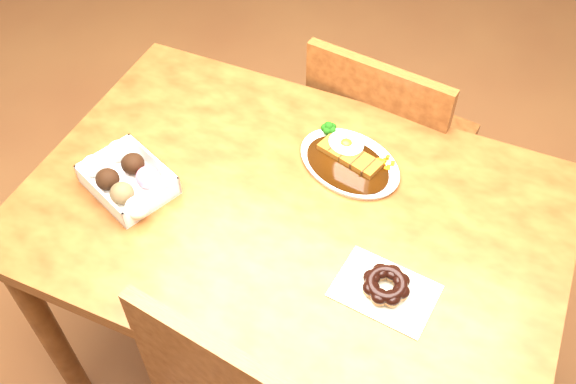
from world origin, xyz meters
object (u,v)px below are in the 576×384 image
at_px(katsu_curry_plate, 349,159).
at_px(chair_far, 384,147).
at_px(table, 291,235).
at_px(donut_box, 126,178).
at_px(pon_de_ring, 386,286).

bearing_deg(katsu_curry_plate, chair_far, 89.04).
distance_m(table, donut_box, 0.40).
relative_size(table, donut_box, 5.04).
bearing_deg(donut_box, katsu_curry_plate, 32.00).
xyz_separation_m(table, katsu_curry_plate, (0.07, 0.18, 0.11)).
distance_m(chair_far, katsu_curry_plate, 0.45).
bearing_deg(table, chair_far, 82.10).
distance_m(chair_far, donut_box, 0.82).
xyz_separation_m(chair_far, pon_de_ring, (0.18, -0.66, 0.29)).
relative_size(chair_far, katsu_curry_plate, 2.88).
bearing_deg(table, donut_box, -166.12).
relative_size(donut_box, pon_de_ring, 1.12).
distance_m(chair_far, pon_de_ring, 0.74).
distance_m(katsu_curry_plate, donut_box, 0.52).
height_order(katsu_curry_plate, pon_de_ring, katsu_curry_plate).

